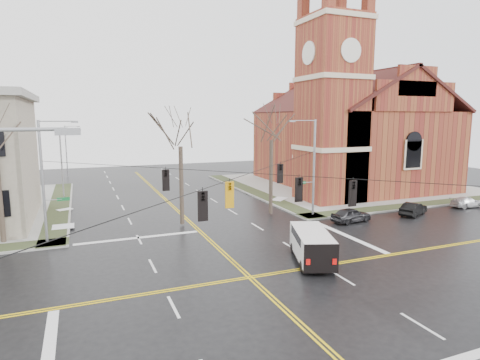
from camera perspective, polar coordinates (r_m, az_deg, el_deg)
name	(u,v)px	position (r m, az deg, el deg)	size (l,w,h in m)	color
ground	(250,277)	(24.26, 1.41, -13.67)	(120.00, 120.00, 0.00)	black
sidewalks	(250,276)	(24.23, 1.41, -13.51)	(80.00, 80.00, 0.17)	gray
road_markings	(250,277)	(24.26, 1.41, -13.66)	(100.00, 100.00, 0.01)	gold
church	(346,124)	(56.50, 14.81, 7.66)	(24.28, 27.48, 27.50)	maroon
signal_pole_ne	(312,165)	(38.17, 10.26, 2.16)	(2.75, 0.22, 9.00)	gray
signal_pole_nw	(45,178)	(32.46, -25.97, 0.25)	(2.75, 0.22, 9.00)	gray
span_wires	(250,173)	(22.63, 1.47, 0.99)	(23.02, 23.02, 0.03)	black
traffic_signals	(255,188)	(22.14, 2.15, -1.15)	(8.21, 8.26, 1.30)	black
streetlight_north_a	(63,162)	(48.84, -23.87, 2.40)	(2.30, 0.20, 8.00)	gray
streetlight_north_b	(67,149)	(68.77, -23.38, 4.08)	(2.30, 0.20, 8.00)	gray
cargo_van	(311,243)	(26.89, 10.08, -8.81)	(3.78, 5.70, 2.03)	white
parked_car_a	(351,215)	(37.49, 15.51, -4.81)	(1.56, 3.87, 1.32)	black
parked_car_b	(413,209)	(42.12, 23.43, -3.78)	(1.33, 3.80, 1.25)	black
parked_car_c	(467,202)	(48.40, 29.57, -2.76)	(1.51, 3.71, 1.08)	#BCBCBF
tree_nw_near	(180,141)	(34.33, -8.47, 5.48)	(4.00, 4.00, 10.12)	#382D24
tree_ne	(271,135)	(38.07, 4.50, 6.38)	(4.00, 4.00, 10.60)	#382D24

